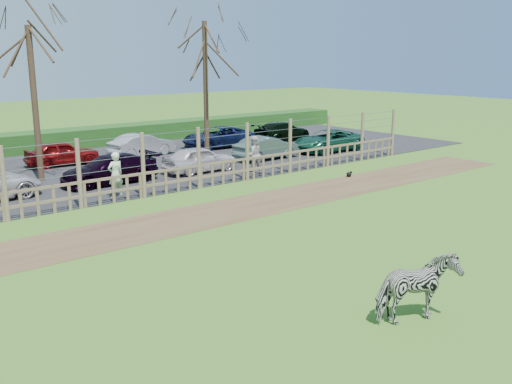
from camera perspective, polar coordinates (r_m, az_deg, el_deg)
ground at (r=15.80m, az=2.94°, el=-6.06°), size 120.00×120.00×0.00m
dirt_strip at (r=19.21m, az=-6.10°, el=-2.54°), size 34.00×2.80×0.01m
asphalt at (r=27.91m, az=-17.44°, el=1.99°), size 44.00×13.00×0.04m
hedge at (r=34.35m, az=-21.93°, el=4.59°), size 46.00×2.00×1.10m
fence at (r=21.96m, az=-11.17°, el=1.46°), size 30.16×0.16×2.50m
tree_mid at (r=25.80m, az=-21.55°, el=11.65°), size 4.80×4.80×6.83m
tree_right at (r=30.26m, az=-5.11°, el=13.35°), size 4.80×4.80×7.35m
zebra at (r=12.05m, az=15.81°, el=-9.31°), size 1.85×1.22×1.44m
visitor_a at (r=22.17m, az=-13.87°, el=1.69°), size 0.68×0.49×1.72m
visitor_b at (r=25.85m, az=-0.28°, el=3.73°), size 0.94×0.79×1.72m
crow at (r=25.79m, az=9.29°, el=1.76°), size 0.31×0.23×0.25m
car_3 at (r=24.70m, az=-14.44°, el=2.22°), size 4.16×1.74×1.20m
car_4 at (r=26.43m, az=-5.65°, el=3.30°), size 3.52×1.42×1.20m
car_5 at (r=29.61m, az=1.04°, el=4.46°), size 3.69×1.41×1.20m
car_6 at (r=32.33m, az=7.23°, el=5.12°), size 4.35×2.05×1.20m
car_10 at (r=29.51m, az=-18.80°, el=3.71°), size 3.63×1.72×1.20m
car_11 at (r=31.15m, az=-11.34°, el=4.65°), size 3.78×1.73×1.20m
car_12 at (r=33.55m, az=-3.80°, el=5.50°), size 4.46×2.32×1.20m
car_13 at (r=36.06m, az=2.64°, el=6.07°), size 4.28×2.09×1.20m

